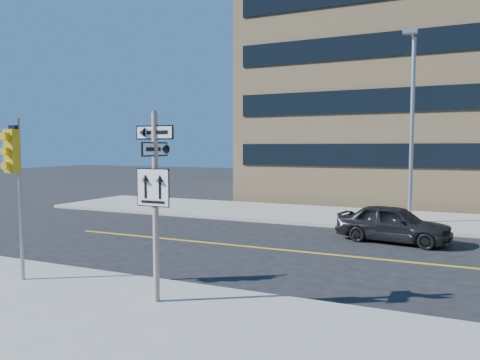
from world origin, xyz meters
The scene contains 6 objects.
ground centered at (0.00, 0.00, 0.00)m, with size 120.00×120.00×0.00m, color black.
sign_pole centered at (0.00, -2.51, 2.44)m, with size 0.92×0.92×4.06m.
traffic_signal centered at (-4.00, -2.66, 3.03)m, with size 0.32×0.45×4.00m.
parked_car_a centered at (3.76, 6.92, 0.68)m, with size 4.02×1.62×1.37m, color black.
streetlight_a centered at (4.00, 10.76, 4.76)m, with size 0.55×2.25×8.00m.
building_brick centered at (2.00, 25.00, 9.00)m, with size 18.00×18.00×18.00m, color tan.
Camera 1 is at (5.70, -10.66, 3.44)m, focal length 35.00 mm.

